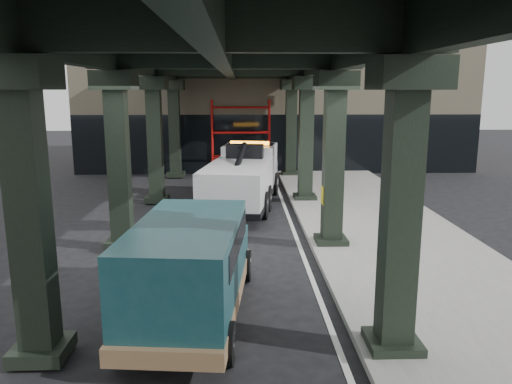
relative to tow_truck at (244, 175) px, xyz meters
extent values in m
plane|color=black|center=(-0.11, -7.46, -1.22)|extent=(90.00, 90.00, 0.00)
cube|color=gray|center=(4.39, -5.46, -1.15)|extent=(5.00, 40.00, 0.15)
cube|color=silver|center=(1.59, -5.46, -1.21)|extent=(0.12, 38.00, 0.01)
cube|color=black|center=(2.49, -11.46, 1.28)|extent=(0.55, 0.55, 5.00)
cube|color=black|center=(2.49, -11.46, 3.53)|extent=(1.10, 1.10, 0.50)
cube|color=black|center=(2.49, -11.46, -1.04)|extent=(0.90, 0.90, 0.24)
cube|color=black|center=(2.49, -5.46, 1.28)|extent=(0.55, 0.55, 5.00)
cube|color=black|center=(2.49, -5.46, 3.53)|extent=(1.10, 1.10, 0.50)
cube|color=black|center=(2.49, -5.46, -1.04)|extent=(0.90, 0.90, 0.24)
cube|color=black|center=(2.49, 0.54, 1.28)|extent=(0.55, 0.55, 5.00)
cube|color=black|center=(2.49, 0.54, 3.53)|extent=(1.10, 1.10, 0.50)
cube|color=black|center=(2.49, 0.54, -1.04)|extent=(0.90, 0.90, 0.24)
cube|color=black|center=(2.49, 6.54, 1.28)|extent=(0.55, 0.55, 5.00)
cube|color=black|center=(2.49, 6.54, 3.53)|extent=(1.10, 1.10, 0.50)
cube|color=black|center=(2.49, 6.54, -1.04)|extent=(0.90, 0.90, 0.24)
cube|color=black|center=(-3.51, -11.46, 1.28)|extent=(0.55, 0.55, 5.00)
cube|color=black|center=(-3.51, -11.46, 3.53)|extent=(1.10, 1.10, 0.50)
cube|color=black|center=(-3.51, -11.46, -1.04)|extent=(0.90, 0.90, 0.24)
cube|color=black|center=(-3.51, -5.46, 1.28)|extent=(0.55, 0.55, 5.00)
cube|color=black|center=(-3.51, -5.46, 3.53)|extent=(1.10, 1.10, 0.50)
cube|color=black|center=(-3.51, -5.46, -1.04)|extent=(0.90, 0.90, 0.24)
cube|color=black|center=(-3.51, 0.54, 1.28)|extent=(0.55, 0.55, 5.00)
cube|color=black|center=(-3.51, 0.54, 3.53)|extent=(1.10, 1.10, 0.50)
cube|color=black|center=(-3.51, 0.54, -1.04)|extent=(0.90, 0.90, 0.24)
cube|color=black|center=(-3.51, 6.54, 1.28)|extent=(0.55, 0.55, 5.00)
cube|color=black|center=(-3.51, 6.54, 3.53)|extent=(1.10, 1.10, 0.50)
cube|color=black|center=(-3.51, 6.54, -1.04)|extent=(0.90, 0.90, 0.24)
cube|color=black|center=(2.49, -5.46, 4.33)|extent=(0.35, 32.00, 1.10)
cube|color=black|center=(-3.51, -5.46, 4.33)|extent=(0.35, 32.00, 1.10)
cube|color=black|center=(-0.51, -5.46, 4.33)|extent=(0.35, 32.00, 1.10)
cube|color=black|center=(-0.51, -5.46, 5.03)|extent=(7.40, 32.00, 0.30)
cube|color=#C6B793|center=(1.89, 12.54, 2.78)|extent=(22.00, 10.00, 8.00)
cylinder|color=red|center=(-1.61, 7.44, 0.78)|extent=(0.08, 0.08, 4.00)
cylinder|color=red|center=(-1.61, 6.64, 0.78)|extent=(0.08, 0.08, 4.00)
cylinder|color=red|center=(1.39, 7.44, 0.78)|extent=(0.08, 0.08, 4.00)
cylinder|color=red|center=(1.39, 6.64, 0.78)|extent=(0.08, 0.08, 4.00)
cylinder|color=red|center=(-0.11, 7.44, -0.22)|extent=(3.00, 0.08, 0.08)
cylinder|color=red|center=(-0.11, 7.44, 1.08)|extent=(3.00, 0.08, 0.08)
cylinder|color=red|center=(-0.11, 7.44, 2.38)|extent=(3.00, 0.08, 0.08)
cube|color=black|center=(-0.07, -0.46, -0.59)|extent=(1.95, 6.83, 0.23)
cube|color=white|center=(0.29, 1.81, 0.18)|extent=(2.43, 2.47, 1.63)
cube|color=white|center=(0.43, 2.75, -0.27)|extent=(2.20, 0.96, 0.81)
cube|color=black|center=(0.32, 2.03, 0.63)|extent=(2.15, 1.47, 0.77)
cube|color=white|center=(-0.24, -1.49, 0.00)|extent=(2.85, 4.80, 1.26)
cube|color=orange|center=(0.26, 1.63, 1.08)|extent=(1.65, 0.50, 0.14)
cube|color=black|center=(0.05, 0.29, 0.90)|extent=(1.51, 0.76, 0.54)
cylinder|color=black|center=(-0.21, -1.31, 0.68)|extent=(0.71, 3.15, 1.21)
cube|color=black|center=(-0.59, -3.77, -0.90)|extent=(0.46, 1.29, 0.16)
cube|color=black|center=(-0.69, -4.39, -0.95)|extent=(1.46, 0.45, 0.16)
cylinder|color=black|center=(-0.65, 2.23, -0.72)|extent=(0.47, 1.03, 0.99)
cylinder|color=silver|center=(-0.65, 2.23, -0.72)|extent=(0.43, 0.59, 0.55)
cylinder|color=black|center=(1.31, 1.92, -0.72)|extent=(0.47, 1.03, 0.99)
cylinder|color=silver|center=(1.31, 1.92, -0.72)|extent=(0.43, 0.59, 0.55)
cylinder|color=black|center=(-1.12, -0.71, -0.72)|extent=(0.47, 1.03, 0.99)
cylinder|color=silver|center=(-1.12, -0.71, -0.72)|extent=(0.43, 0.59, 0.55)
cylinder|color=black|center=(0.84, -1.02, -0.72)|extent=(0.47, 1.03, 0.99)
cylinder|color=silver|center=(0.84, -1.02, -0.72)|extent=(0.43, 0.59, 0.55)
cylinder|color=black|center=(-1.30, -1.87, -0.72)|extent=(0.47, 1.03, 0.99)
cylinder|color=silver|center=(-1.30, -1.87, -0.72)|extent=(0.43, 0.59, 0.55)
cylinder|color=black|center=(0.66, -2.18, -0.72)|extent=(0.47, 1.03, 0.99)
cylinder|color=silver|center=(0.66, -2.18, -0.72)|extent=(0.43, 0.59, 0.55)
cube|color=#133D43|center=(-0.91, -7.87, -0.37)|extent=(1.91, 1.14, 0.80)
cube|color=#133D43|center=(-1.13, -10.31, -0.02)|extent=(2.23, 4.17, 1.74)
cube|color=#916D4A|center=(-1.10, -9.96, -0.73)|extent=(2.36, 5.15, 0.31)
cube|color=black|center=(-0.94, -8.22, 0.34)|extent=(1.77, 0.54, 0.74)
cube|color=black|center=(-1.11, -10.04, 0.43)|extent=(2.18, 3.37, 0.49)
cube|color=silver|center=(-0.87, -7.40, -0.73)|extent=(1.79, 0.27, 0.27)
cylinder|color=black|center=(-1.80, -7.83, -0.85)|extent=(0.32, 0.77, 0.75)
cylinder|color=silver|center=(-1.80, -7.83, -0.85)|extent=(0.32, 0.44, 0.41)
cylinder|color=black|center=(-0.03, -7.99, -0.85)|extent=(0.32, 0.77, 0.75)
cylinder|color=silver|center=(-0.03, -7.99, -0.85)|extent=(0.32, 0.44, 0.41)
cylinder|color=black|center=(-2.14, -11.56, -0.85)|extent=(0.32, 0.77, 0.75)
cylinder|color=silver|center=(-2.14, -11.56, -0.85)|extent=(0.32, 0.44, 0.41)
cylinder|color=black|center=(-0.37, -11.72, -0.85)|extent=(0.32, 0.77, 0.75)
cylinder|color=silver|center=(-0.37, -11.72, -0.85)|extent=(0.32, 0.44, 0.41)
camera|label=1|loc=(-0.12, -19.32, 3.28)|focal=35.00mm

